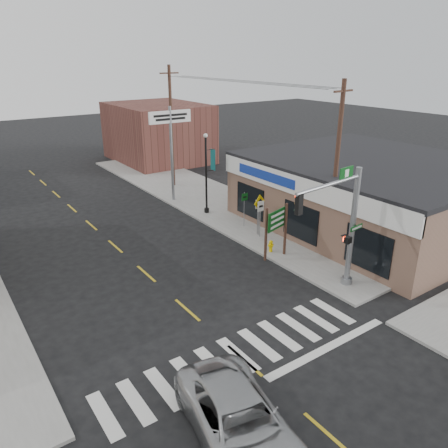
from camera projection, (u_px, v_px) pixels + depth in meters
ground at (244, 360)px, 15.51m from camera, size 140.00×140.00×0.00m
sidewalk_right at (233, 210)px, 30.21m from camera, size 6.00×38.00×0.13m
center_line at (146, 274)px, 21.61m from camera, size 0.12×56.00×0.01m
crosswalk at (238, 354)px, 15.81m from camera, size 11.00×2.20×0.01m
thrift_store at (371, 195)px, 27.10m from camera, size 12.00×14.00×4.00m
bldg_distant_right at (158, 132)px, 43.79m from camera, size 8.00×10.00×5.60m
suv at (239, 421)px, 12.02m from camera, size 3.34×5.52×1.43m
traffic_signal_pole at (344, 218)px, 18.88m from camera, size 4.51×0.37×5.72m
guide_sign at (277, 225)px, 22.39m from camera, size 1.64×0.14×2.87m
fire_hydrant at (271, 245)px, 23.62m from camera, size 0.21×0.21×0.66m
ped_crossing_sign at (259, 207)px, 25.31m from camera, size 0.97×0.07×2.51m
lamp_post at (207, 168)px, 28.52m from camera, size 0.69×0.54×5.32m
dance_center_sign at (171, 130)px, 30.41m from camera, size 3.15×0.20×6.70m
bare_tree at (335, 185)px, 23.26m from camera, size 2.23×2.23×4.46m
shrub_front at (366, 243)px, 23.56m from camera, size 1.36×1.36×1.02m
shrub_back at (285, 218)px, 27.53m from camera, size 1.02×1.02×0.77m
utility_pole_near at (336, 167)px, 22.49m from camera, size 1.55×0.23×8.94m
utility_pole_far at (171, 126)px, 34.05m from camera, size 1.62×0.24×9.30m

